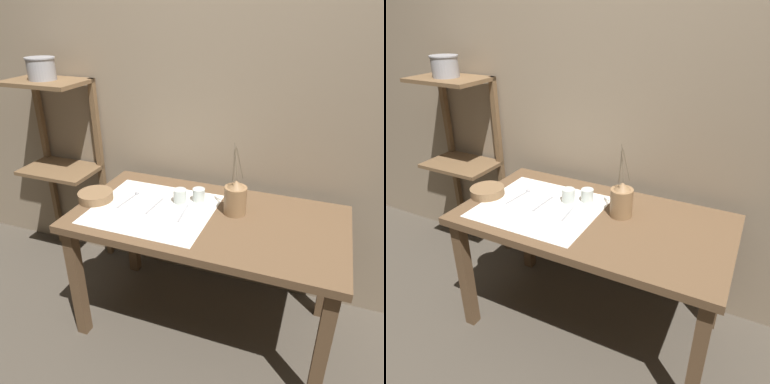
{
  "view_description": "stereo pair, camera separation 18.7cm",
  "coord_description": "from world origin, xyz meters",
  "views": [
    {
      "loc": [
        0.51,
        -1.57,
        1.68
      ],
      "look_at": [
        -0.08,
        0.0,
        0.84
      ],
      "focal_mm": 35.0,
      "sensor_mm": 36.0,
      "label": 1
    },
    {
      "loc": [
        0.68,
        -1.49,
        1.68
      ],
      "look_at": [
        -0.08,
        0.0,
        0.84
      ],
      "focal_mm": 35.0,
      "sensor_mm": 36.0,
      "label": 2
    }
  ],
  "objects": [
    {
      "name": "ground_plane",
      "position": [
        0.0,
        0.0,
        0.0
      ],
      "size": [
        12.0,
        12.0,
        0.0
      ],
      "primitive_type": "plane",
      "color": "#473F35"
    },
    {
      "name": "stone_wall_back",
      "position": [
        0.0,
        0.47,
        1.2
      ],
      "size": [
        7.0,
        0.06,
        2.4
      ],
      "color": "gray",
      "rests_on": "ground_plane"
    },
    {
      "name": "wooden_table",
      "position": [
        0.0,
        0.0,
        0.63
      ],
      "size": [
        1.38,
        0.73,
        0.72
      ],
      "color": "brown",
      "rests_on": "ground_plane"
    },
    {
      "name": "wooden_shelf_unit",
      "position": [
        -1.12,
        0.31,
        0.88
      ],
      "size": [
        0.48,
        0.32,
        1.28
      ],
      "color": "brown",
      "rests_on": "ground_plane"
    },
    {
      "name": "linen_cloth",
      "position": [
        -0.29,
        -0.03,
        0.72
      ],
      "size": [
        0.62,
        0.55,
        0.0
      ],
      "color": "white",
      "rests_on": "wooden_table"
    },
    {
      "name": "pitcher_with_flowers",
      "position": [
        0.12,
        0.08,
        0.81
      ],
      "size": [
        0.11,
        0.11,
        0.37
      ],
      "color": "olive",
      "rests_on": "wooden_table"
    },
    {
      "name": "wooden_bowl",
      "position": [
        -0.63,
        -0.05,
        0.75
      ],
      "size": [
        0.19,
        0.19,
        0.05
      ],
      "color": "brown",
      "rests_on": "wooden_table"
    },
    {
      "name": "glass_tumbler_near",
      "position": [
        -0.18,
        0.08,
        0.76
      ],
      "size": [
        0.07,
        0.07,
        0.08
      ],
      "color": "#B7C1BC",
      "rests_on": "wooden_table"
    },
    {
      "name": "glass_tumbler_far",
      "position": [
        -0.1,
        0.13,
        0.76
      ],
      "size": [
        0.07,
        0.07,
        0.07
      ],
      "color": "#B7C1BC",
      "rests_on": "wooden_table"
    },
    {
      "name": "spoon_inner",
      "position": [
        -0.45,
        0.05,
        0.73
      ],
      "size": [
        0.04,
        0.2,
        0.02
      ],
      "color": "#939399",
      "rests_on": "wooden_table"
    },
    {
      "name": "fork_inner",
      "position": [
        -0.29,
        -0.01,
        0.73
      ],
      "size": [
        0.02,
        0.19,
        0.0
      ],
      "color": "#939399",
      "rests_on": "wooden_table"
    },
    {
      "name": "knife_center",
      "position": [
        -0.12,
        -0.02,
        0.73
      ],
      "size": [
        0.03,
        0.19,
        0.0
      ],
      "color": "#939399",
      "rests_on": "wooden_table"
    },
    {
      "name": "metal_pot_large",
      "position": [
        -1.13,
        0.26,
        1.35
      ],
      "size": [
        0.17,
        0.17,
        0.13
      ],
      "color": "#939399",
      "rests_on": "wooden_shelf_unit"
    }
  ]
}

